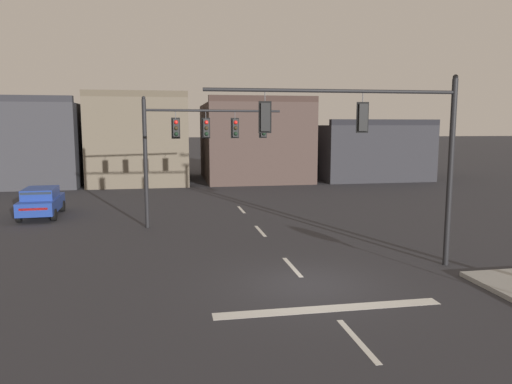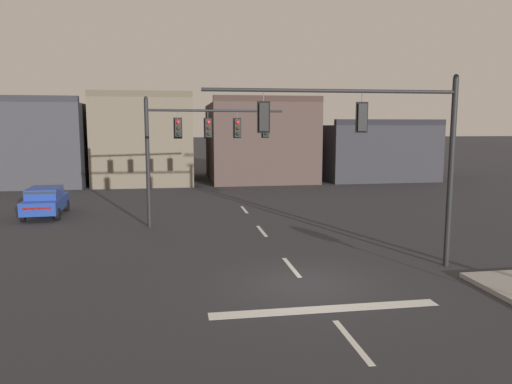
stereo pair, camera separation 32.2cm
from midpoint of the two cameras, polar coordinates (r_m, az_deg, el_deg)
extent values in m
plane|color=#2B2B30|center=(15.50, 5.60, -10.89)|extent=(400.00, 400.00, 0.00)
cube|color=silver|center=(13.70, 7.96, -13.47)|extent=(6.40, 0.50, 0.01)
cube|color=silver|center=(11.97, 11.10, -16.79)|extent=(0.16, 2.40, 0.01)
cube|color=silver|center=(17.34, 3.76, -8.81)|extent=(0.16, 2.40, 0.01)
cube|color=silver|center=(23.02, 0.11, -4.62)|extent=(0.16, 2.40, 0.01)
cube|color=silver|center=(28.83, -2.06, -2.09)|extent=(0.16, 2.40, 0.01)
cylinder|color=black|center=(18.20, 21.48, 1.98)|extent=(0.20, 0.20, 6.56)
cylinder|color=black|center=(16.37, 8.66, 11.71)|extent=(8.61, 0.27, 0.12)
sphere|color=black|center=(18.19, 22.01, 12.47)|extent=(0.18, 0.18, 0.18)
cylinder|color=#56565B|center=(16.68, 11.94, 10.75)|extent=(0.03, 0.03, 0.35)
cube|color=black|center=(16.66, 11.88, 8.61)|extent=(0.30, 0.25, 0.90)
sphere|color=red|center=(16.79, 11.75, 9.56)|extent=(0.20, 0.20, 0.20)
sphere|color=#2D2314|center=(16.78, 11.72, 8.60)|extent=(0.20, 0.20, 0.20)
sphere|color=black|center=(16.78, 11.69, 7.64)|extent=(0.20, 0.20, 0.20)
cube|color=black|center=(16.64, 11.91, 8.61)|extent=(0.42, 0.04, 1.02)
cylinder|color=#56565B|center=(15.80, 0.47, 11.09)|extent=(0.03, 0.03, 0.35)
cube|color=black|center=(15.77, 0.46, 8.82)|extent=(0.30, 0.25, 0.90)
sphere|color=red|center=(15.91, 0.38, 9.83)|extent=(0.20, 0.20, 0.20)
sphere|color=#2D2314|center=(15.90, 0.38, 8.82)|extent=(0.20, 0.20, 0.20)
sphere|color=black|center=(15.90, 0.38, 7.80)|extent=(0.20, 0.20, 0.20)
cube|color=black|center=(15.75, 0.48, 8.83)|extent=(0.42, 0.04, 1.02)
cylinder|color=black|center=(24.00, -13.28, 3.19)|extent=(0.20, 0.20, 6.23)
cylinder|color=black|center=(24.40, -5.30, 9.54)|extent=(6.83, 0.91, 0.12)
sphere|color=black|center=(23.96, -13.52, 10.75)|extent=(0.18, 0.18, 0.18)
cylinder|color=#56565B|center=(24.08, -9.87, 8.93)|extent=(0.03, 0.03, 0.35)
cube|color=black|center=(24.07, -9.83, 7.44)|extent=(0.33, 0.27, 0.90)
sphere|color=red|center=(23.94, -9.81, 8.11)|extent=(0.20, 0.20, 0.20)
sphere|color=#2D2314|center=(23.94, -9.79, 7.44)|extent=(0.20, 0.20, 0.20)
sphere|color=black|center=(23.95, -9.78, 6.76)|extent=(0.20, 0.20, 0.20)
cube|color=black|center=(24.09, -9.84, 7.44)|extent=(0.42, 0.08, 1.02)
cylinder|color=#56565B|center=(24.31, -6.34, 8.98)|extent=(0.03, 0.03, 0.35)
cube|color=black|center=(24.31, -6.31, 7.51)|extent=(0.33, 0.27, 0.90)
sphere|color=red|center=(24.18, -6.27, 8.17)|extent=(0.20, 0.20, 0.20)
sphere|color=#2D2314|center=(24.18, -6.26, 7.51)|extent=(0.20, 0.20, 0.20)
sphere|color=black|center=(24.18, -6.25, 6.84)|extent=(0.20, 0.20, 0.20)
cube|color=black|center=(24.32, -6.32, 7.51)|extent=(0.42, 0.08, 1.02)
cylinder|color=#56565B|center=(24.63, -2.88, 9.00)|extent=(0.03, 0.03, 0.35)
cube|color=black|center=(24.63, -2.87, 7.55)|extent=(0.33, 0.27, 0.90)
sphere|color=red|center=(24.50, -2.80, 8.20)|extent=(0.20, 0.20, 0.20)
sphere|color=#2D2314|center=(24.50, -2.80, 7.55)|extent=(0.20, 0.20, 0.20)
sphere|color=black|center=(24.50, -2.79, 6.89)|extent=(0.20, 0.20, 0.20)
cube|color=black|center=(24.65, -2.89, 7.55)|extent=(0.42, 0.08, 1.02)
cylinder|color=#56565B|center=(25.04, 0.47, 8.99)|extent=(0.03, 0.03, 0.35)
cube|color=black|center=(25.03, 0.47, 7.56)|extent=(0.33, 0.27, 0.90)
sphere|color=red|center=(24.91, 0.56, 8.21)|extent=(0.20, 0.20, 0.20)
sphere|color=#2D2314|center=(24.91, 0.56, 7.56)|extent=(0.20, 0.20, 0.20)
sphere|color=black|center=(24.91, 0.56, 6.91)|extent=(0.20, 0.20, 0.20)
cube|color=black|center=(25.05, 0.45, 7.56)|extent=(0.42, 0.08, 1.02)
cube|color=navy|center=(29.07, -24.26, -1.31)|extent=(2.03, 4.49, 0.70)
cube|color=navy|center=(28.84, -24.39, -0.12)|extent=(1.73, 2.55, 0.56)
cube|color=#2D3842|center=(29.59, -24.11, 0.04)|extent=(1.53, 0.33, 0.47)
cube|color=#2D3842|center=(27.71, -24.84, -0.48)|extent=(1.53, 0.30, 0.46)
cylinder|color=black|center=(30.70, -25.28, -1.63)|extent=(0.25, 0.65, 0.64)
cylinder|color=black|center=(30.40, -22.15, -1.55)|extent=(0.25, 0.65, 0.64)
cylinder|color=black|center=(27.91, -26.49, -2.58)|extent=(0.25, 0.65, 0.64)
cylinder|color=black|center=(27.57, -23.04, -2.50)|extent=(0.25, 0.65, 0.64)
sphere|color=silver|center=(31.29, -24.57, -0.63)|extent=(0.16, 0.16, 0.16)
sphere|color=silver|center=(31.09, -22.49, -0.57)|extent=(0.16, 0.16, 0.16)
cube|color=maroon|center=(26.95, -25.13, -1.85)|extent=(1.37, 0.11, 0.12)
cube|color=#38383D|center=(45.74, -25.33, 5.08)|extent=(9.07, 10.08, 6.75)
cube|color=#2B2B30|center=(41.20, -27.33, 9.80)|extent=(9.07, 0.60, 0.50)
cube|color=#665B4C|center=(45.15, -13.67, 5.87)|extent=(8.14, 11.83, 7.20)
cube|color=brown|center=(39.60, -14.31, 11.19)|extent=(8.14, 0.60, 0.50)
cube|color=#473833|center=(45.20, -0.52, 5.91)|extent=(9.12, 10.73, 6.92)
cube|color=#3A2B26|center=(40.25, 0.73, 10.96)|extent=(9.12, 0.60, 0.50)
cube|color=#2D2D33|center=(48.64, 11.96, 4.76)|extent=(9.96, 11.60, 5.01)
cube|color=black|center=(43.54, 14.83, 7.96)|extent=(9.96, 0.60, 0.50)
camera|label=1|loc=(0.16, -90.50, -0.07)|focal=33.88mm
camera|label=2|loc=(0.16, 89.50, 0.07)|focal=33.88mm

